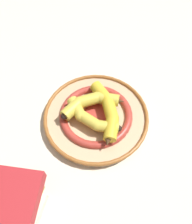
# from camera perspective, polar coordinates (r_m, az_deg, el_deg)

# --- Properties ---
(ground_plane) EXTENTS (2.80, 2.80, 0.00)m
(ground_plane) POSITION_cam_1_polar(r_m,az_deg,el_deg) (0.68, 0.81, -2.48)
(ground_plane) COLOR beige
(decorative_bowl) EXTENTS (0.32, 0.32, 0.04)m
(decorative_bowl) POSITION_cam_1_polar(r_m,az_deg,el_deg) (0.67, -0.00, -1.07)
(decorative_bowl) COLOR tan
(decorative_bowl) RESTS_ON ground_plane
(banana_a) EXTENTS (0.22, 0.07, 0.04)m
(banana_a) POSITION_cam_1_polar(r_m,az_deg,el_deg) (0.64, 3.07, 0.36)
(banana_a) COLOR gold
(banana_a) RESTS_ON decorative_bowl
(banana_b) EXTENTS (0.07, 0.20, 0.04)m
(banana_b) POSITION_cam_1_polar(r_m,az_deg,el_deg) (0.65, -1.31, 2.59)
(banana_b) COLOR gold
(banana_b) RESTS_ON decorative_bowl
(banana_c) EXTENTS (0.16, 0.13, 0.03)m
(banana_c) POSITION_cam_1_polar(r_m,az_deg,el_deg) (0.63, -1.69, -1.47)
(banana_c) COLOR gold
(banana_c) RESTS_ON decorative_bowl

